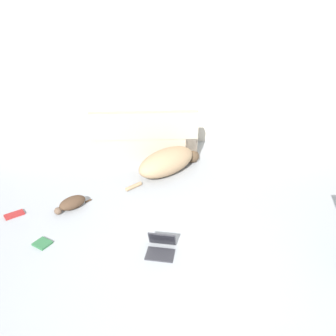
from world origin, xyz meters
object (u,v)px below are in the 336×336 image
cat (72,203)px  book_green (42,243)px  couch (145,140)px  laptop_open (161,245)px  dog (168,162)px  book_red (14,215)px

cat → book_green: size_ratio=1.90×
couch → laptop_open: bearing=94.6°
dog → book_green: (-1.50, -1.67, -0.19)m
cat → laptop_open: size_ratio=1.25×
dog → book_red: (-2.03, -1.09, -0.19)m
couch → book_red: 2.46m
laptop_open → book_green: laptop_open is taller
couch → cat: (-0.94, -1.67, -0.21)m
laptop_open → book_green: bearing=-175.2°
dog → book_red: size_ratio=4.75×
laptop_open → book_red: size_ratio=1.37×
couch → dog: (0.38, -0.71, -0.09)m
cat → book_green: bearing=35.5°
laptop_open → book_green: (-1.35, 0.16, -0.06)m
laptop_open → couch: bearing=106.5°
couch → book_green: couch is taller
couch → cat: size_ratio=3.97×
book_green → book_red: bearing=132.2°
cat → laptop_open: bearing=103.0°
book_red → book_green: size_ratio=1.11×
cat → book_red: size_ratio=1.71×
dog → laptop_open: bearing=-135.9°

